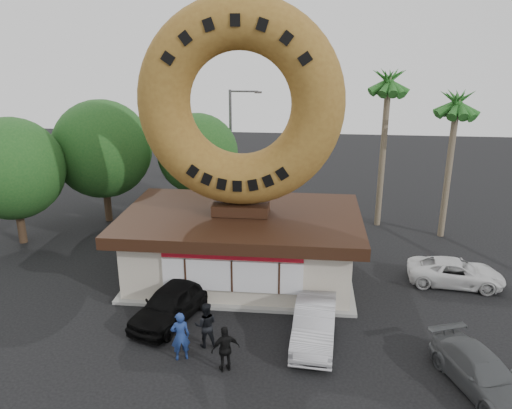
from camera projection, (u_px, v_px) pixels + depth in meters
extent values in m
plane|color=black|center=(221.00, 348.00, 18.79)|extent=(90.00, 90.00, 0.00)
cube|color=beige|center=(241.00, 248.00, 23.97)|extent=(10.00, 6.00, 3.00)
cube|color=#999993|center=(242.00, 275.00, 24.42)|extent=(10.60, 6.60, 0.15)
cube|color=#3F3F3F|center=(241.00, 218.00, 23.47)|extent=(10.00, 6.00, 0.10)
cube|color=black|center=(241.00, 219.00, 23.49)|extent=(11.20, 7.20, 0.55)
cube|color=silver|center=(232.00, 276.00, 21.07)|extent=(6.00, 0.12, 1.40)
cube|color=red|center=(232.00, 255.00, 20.74)|extent=(6.00, 0.10, 0.45)
cube|color=black|center=(241.00, 208.00, 23.31)|extent=(2.60, 1.40, 0.50)
torus|color=olive|center=(240.00, 104.00, 21.78)|extent=(9.14, 2.33, 9.14)
cylinder|color=#473321|center=(107.00, 196.00, 31.46)|extent=(0.44, 0.44, 3.30)
sphere|color=#194619|center=(102.00, 149.00, 30.50)|extent=(6.00, 6.00, 6.00)
cylinder|color=#473321|center=(199.00, 192.00, 32.87)|extent=(0.44, 0.44, 2.86)
sphere|color=#194619|center=(198.00, 154.00, 32.04)|extent=(5.20, 5.20, 5.20)
cylinder|color=#473321|center=(20.00, 217.00, 28.06)|extent=(0.44, 0.44, 3.08)
sphere|color=#194619|center=(12.00, 169.00, 27.17)|extent=(5.60, 5.60, 5.60)
cylinder|color=#726651|center=(383.00, 154.00, 29.82)|extent=(0.36, 0.36, 9.00)
cylinder|color=#726651|center=(449.00, 170.00, 28.22)|extent=(0.36, 0.36, 8.00)
cylinder|color=#59595E|center=(231.00, 152.00, 32.80)|extent=(0.18, 0.18, 8.00)
cylinder|color=#59595E|center=(244.00, 91.00, 31.47)|extent=(1.80, 0.12, 0.12)
cube|color=#59595E|center=(258.00, 92.00, 31.39)|extent=(0.45, 0.20, 0.12)
imported|color=navy|center=(180.00, 336.00, 17.90)|extent=(0.81, 0.67, 1.90)
imported|color=black|center=(206.00, 325.00, 18.69)|extent=(0.98, 0.82, 1.80)
imported|color=black|center=(226.00, 349.00, 17.30)|extent=(1.10, 0.81, 1.73)
imported|color=black|center=(171.00, 303.00, 20.52)|extent=(3.08, 4.69, 1.49)
imported|color=#A8A8AD|center=(314.00, 323.00, 19.12)|extent=(1.85, 4.51, 1.45)
imported|color=#505355|center=(481.00, 372.00, 16.49)|extent=(3.05, 4.54, 1.22)
imported|color=silver|center=(456.00, 272.00, 23.52)|extent=(4.57, 2.48, 1.22)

